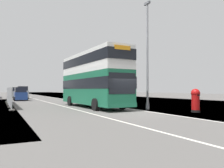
% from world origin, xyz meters
% --- Properties ---
extents(ground, '(140.00, 280.00, 0.10)m').
position_xyz_m(ground, '(0.51, 0.14, -0.05)').
color(ground, '#565451').
extents(double_decker_bus, '(3.07, 11.20, 5.19)m').
position_xyz_m(double_decker_bus, '(-0.66, 6.42, 2.76)').
color(double_decker_bus, '#196042').
rests_on(double_decker_bus, ground).
extents(lamppost_foreground, '(0.29, 0.70, 9.17)m').
position_xyz_m(lamppost_foreground, '(2.53, 1.92, 4.35)').
color(lamppost_foreground, gray).
rests_on(lamppost_foreground, ground).
extents(red_pillar_postbox, '(0.67, 0.67, 1.76)m').
position_xyz_m(red_pillar_postbox, '(4.41, -1.52, 0.96)').
color(red_pillar_postbox, black).
rests_on(red_pillar_postbox, ground).
extents(roadworks_barrier, '(1.93, 0.68, 1.19)m').
position_xyz_m(roadworks_barrier, '(3.00, 7.46, 0.78)').
color(roadworks_barrier, orange).
rests_on(roadworks_barrier, ground).
extents(construction_site_fence, '(0.44, 13.80, 1.91)m').
position_xyz_m(construction_site_fence, '(-7.75, 12.92, 0.91)').
color(construction_site_fence, '#A8AAAD').
rests_on(construction_site_fence, ground).
extents(car_oncoming_near, '(1.91, 4.05, 2.05)m').
position_xyz_m(car_oncoming_near, '(-5.78, 23.60, 0.96)').
color(car_oncoming_near, navy).
rests_on(car_oncoming_near, ground).
extents(car_receding_mid, '(2.06, 4.07, 2.32)m').
position_xyz_m(car_receding_mid, '(-4.75, 32.10, 1.08)').
color(car_receding_mid, gray).
rests_on(car_receding_mid, ground).
extents(car_receding_far, '(2.06, 4.56, 2.20)m').
position_xyz_m(car_receding_far, '(-5.38, 38.46, 1.02)').
color(car_receding_far, gray).
rests_on(car_receding_far, ground).
extents(pedestrian_at_kerb, '(0.34, 0.34, 1.86)m').
position_xyz_m(pedestrian_at_kerb, '(2.09, 6.12, 0.94)').
color(pedestrian_at_kerb, '#2D3342').
rests_on(pedestrian_at_kerb, ground).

